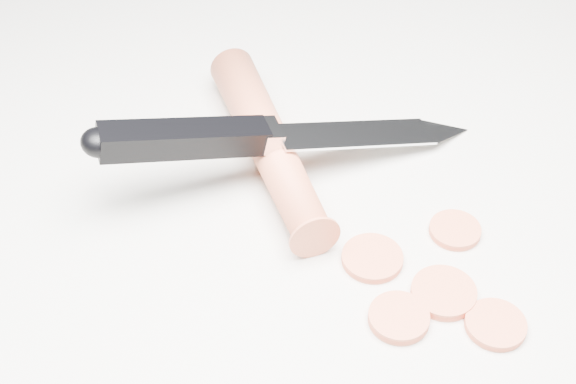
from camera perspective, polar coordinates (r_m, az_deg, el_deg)
ground at (r=0.55m, az=4.78°, el=-3.15°), size 2.40×2.40×0.00m
carrot at (r=0.59m, az=-1.40°, el=3.54°), size 0.09×0.20×0.03m
carrot_slice_0 at (r=0.56m, az=11.79°, el=-2.67°), size 0.03×0.03×0.01m
carrot_slice_1 at (r=0.51m, az=14.55°, el=-9.11°), size 0.04×0.04×0.01m
carrot_slice_2 at (r=0.52m, az=11.01°, el=-7.05°), size 0.04×0.04×0.01m
carrot_slice_3 at (r=0.50m, az=7.88°, el=-8.85°), size 0.04×0.04×0.01m
carrot_slice_4 at (r=0.53m, az=6.01°, el=-4.70°), size 0.04×0.04×0.01m
kitchen_knife at (r=0.57m, az=0.25°, el=4.44°), size 0.29×0.12×0.07m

